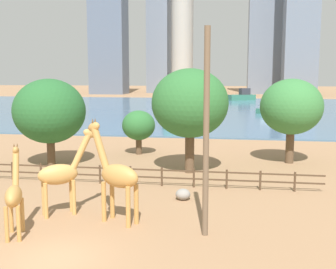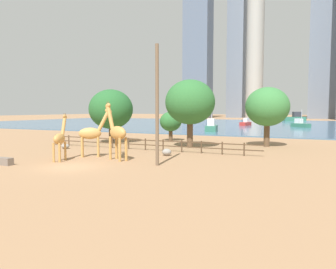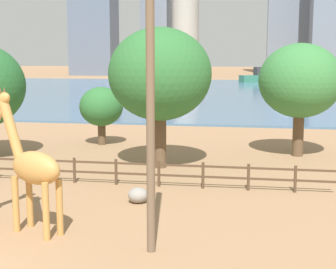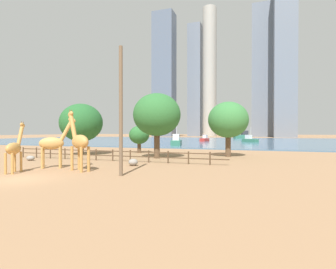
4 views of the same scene
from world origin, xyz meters
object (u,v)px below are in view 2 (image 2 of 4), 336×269
object	(u,v)px
feeding_trough	(3,161)
giraffe_companion	(60,139)
tree_left_large	(190,102)
tree_center_broad	(267,107)
giraffe_young	(92,133)
tree_right_tall	(171,122)
boat_barge	(300,124)
utility_pole	(157,105)
boat_ferry	(295,118)
boat_sailboat	(211,127)
boat_tug	(246,123)
boulder_near_fence	(65,146)
boulder_by_pole	(167,152)
giraffe_tall	(117,132)
tree_left_small	(111,109)

from	to	relation	value
feeding_trough	giraffe_companion	bearing A→B (deg)	52.70
feeding_trough	tree_left_large	xyz separation A→B (m)	(9.45, 17.88, 5.07)
giraffe_companion	feeding_trough	size ratio (longest dim) A/B	2.35
tree_center_broad	giraffe_young	bearing A→B (deg)	-130.98
tree_right_tall	boat_barge	size ratio (longest dim) A/B	0.88
utility_pole	boat_ferry	xyz separation A→B (m)	(3.32, 107.02, -3.46)
boat_sailboat	boat_tug	bearing A→B (deg)	-14.96
boat_barge	tree_right_tall	bearing A→B (deg)	-69.45
boulder_near_fence	boulder_by_pole	world-z (taller)	boulder_by_pole
giraffe_companion	boat_tug	size ratio (longest dim) A/B	0.87
giraffe_tall	tree_left_large	world-z (taller)	tree_left_large
tree_right_tall	tree_left_small	distance (m)	8.79
feeding_trough	tree_center_broad	bearing A→B (deg)	52.34
boulder_by_pole	utility_pole	bearing A→B (deg)	-72.51
boulder_by_pole	boat_tug	size ratio (longest dim) A/B	0.19
boulder_by_pole	boat_ferry	distance (m)	101.66
boulder_by_pole	boat_ferry	size ratio (longest dim) A/B	0.11
giraffe_tall	boat_sailboat	distance (m)	38.16
giraffe_tall	giraffe_young	world-z (taller)	giraffe_tall
utility_pole	boulder_by_pole	xyz separation A→B (m)	(-1.73, 5.49, -4.51)
giraffe_tall	tree_left_large	size ratio (longest dim) A/B	0.66
tree_center_broad	tree_left_small	world-z (taller)	tree_left_small
giraffe_young	utility_pole	world-z (taller)	utility_pole
utility_pole	boat_barge	size ratio (longest dim) A/B	2.03
tree_center_broad	tree_right_tall	xyz separation A→B (m)	(-13.75, 1.92, -2.07)
giraffe_tall	giraffe_companion	bearing A→B (deg)	56.16
boulder_near_fence	giraffe_young	bearing A→B (deg)	-29.69
giraffe_young	boat_barge	size ratio (longest dim) A/B	1.00
giraffe_companion	feeding_trough	distance (m)	4.82
boulder_by_pole	tree_left_small	world-z (taller)	tree_left_small
tree_center_broad	boat_tug	world-z (taller)	tree_center_broad
boulder_near_fence	tree_left_small	distance (m)	9.02
boat_ferry	boat_barge	distance (m)	44.79
boulder_by_pole	boat_ferry	bearing A→B (deg)	87.15
giraffe_tall	giraffe_companion	world-z (taller)	giraffe_tall
boulder_by_pole	tree_right_tall	bearing A→B (deg)	113.04
tree_left_large	boat_sailboat	size ratio (longest dim) A/B	1.33
tree_right_tall	boat_tug	size ratio (longest dim) A/B	0.86
tree_right_tall	boat_barge	xyz separation A→B (m)	(15.25, 42.80, -1.83)
giraffe_young	boulder_near_fence	size ratio (longest dim) A/B	4.88
feeding_trough	tree_center_broad	world-z (taller)	tree_center_broad
utility_pole	tree_left_large	distance (m)	12.99
utility_pole	tree_left_small	distance (m)	19.46
giraffe_companion	boulder_by_pole	size ratio (longest dim) A/B	4.67
giraffe_tall	feeding_trough	size ratio (longest dim) A/B	2.95
boulder_near_fence	boulder_by_pole	xyz separation A→B (m)	(13.10, -0.23, 0.06)
giraffe_young	boat_ferry	distance (m)	105.87
giraffe_young	boat_sailboat	bearing A→B (deg)	55.15
giraffe_young	giraffe_tall	bearing A→B (deg)	-45.95
giraffe_companion	boat_tug	xyz separation A→B (m)	(2.49, 66.94, -1.08)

